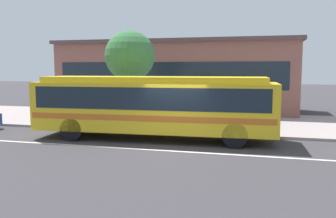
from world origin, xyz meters
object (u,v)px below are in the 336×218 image
pedestrian_standing_by_tree (206,108)px  street_tree_near_stop (130,56)px  bus_stop_sign (232,98)px  pedestrian_walking_along_curb (117,106)px  pedestrian_waiting_near_sign (202,109)px  transit_bus (154,103)px

pedestrian_standing_by_tree → street_tree_near_stop: (-4.33, 0.34, 2.68)m
pedestrian_standing_by_tree → street_tree_near_stop: size_ratio=0.33×
pedestrian_standing_by_tree → bus_stop_sign: bearing=-46.4°
pedestrian_walking_along_curb → pedestrian_standing_by_tree: size_ratio=0.98×
bus_stop_sign → street_tree_near_stop: bearing=162.3°
pedestrian_waiting_near_sign → bus_stop_sign: bus_stop_sign is taller
transit_bus → pedestrian_standing_by_tree: 3.86m
pedestrian_standing_by_tree → bus_stop_sign: (1.43, -1.50, 0.67)m
pedestrian_walking_along_curb → transit_bus: bearing=-45.5°
transit_bus → pedestrian_waiting_near_sign: transit_bus is taller
bus_stop_sign → street_tree_near_stop: street_tree_near_stop is taller
transit_bus → pedestrian_waiting_near_sign: (1.55, 3.48, -0.58)m
pedestrian_waiting_near_sign → pedestrian_walking_along_curb: bearing=-176.0°
pedestrian_walking_along_curb → street_tree_near_stop: street_tree_near_stop is taller
pedestrian_walking_along_curb → street_tree_near_stop: bearing=43.7°
transit_bus → pedestrian_walking_along_curb: transit_bus is taller
pedestrian_waiting_near_sign → street_tree_near_stop: bearing=176.7°
transit_bus → pedestrian_waiting_near_sign: bearing=65.9°
pedestrian_waiting_near_sign → bus_stop_sign: size_ratio=0.61×
transit_bus → pedestrian_standing_by_tree: transit_bus is taller
pedestrian_waiting_near_sign → pedestrian_standing_by_tree: bearing=-22.4°
pedestrian_waiting_near_sign → bus_stop_sign: 2.45m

